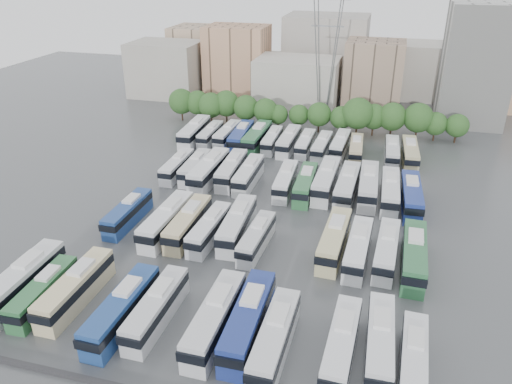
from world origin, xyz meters
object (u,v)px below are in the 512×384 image
(bus_r0_s8, at_px, (248,320))
(bus_r3_s9, at_px, (340,144))
(bus_r3_s4, at_px, (257,137))
(bus_r0_s1, at_px, (43,292))
(bus_r0_s0, at_px, (22,281))
(bus_r1_s6, at_px, (237,224))
(bus_r1_s13, at_px, (414,255))
(bus_r2_s9, at_px, (326,180))
(bus_r2_s12, at_px, (390,191))
(bus_r2_s11, at_px, (368,185))
(electricity_pylon, at_px, (327,38))
(bus_r1_s4, at_px, (188,223))
(bus_r3_s13, at_px, (410,153))
(bus_r2_s4, at_px, (231,169))
(bus_r0_s2, at_px, (76,288))
(bus_r0_s7, at_px, (215,318))
(bus_r1_s7, at_px, (257,238))
(bus_r2_s7, at_px, (286,181))
(bus_r1_s11, at_px, (358,248))
(bus_r3_s6, at_px, (289,141))
(bus_r2_s13, at_px, (411,196))
(bus_r3_s10, at_px, (356,149))
(bus_r2_s1, at_px, (177,166))
(apartment_tower, at_px, (476,65))
(bus_r1_s3, at_px, (167,220))
(bus_r2_s10, at_px, (347,185))
(bus_r0_s11, at_px, (341,344))
(bus_r1_s5, at_px, (209,229))
(bus_r1_s12, at_px, (387,250))
(bus_r0_s9, at_px, (275,338))
(bus_r2_s3, at_px, (209,170))
(bus_r0_s13, at_px, (413,360))
(bus_r3_s0, at_px, (194,132))
(bus_r0_s5, at_px, (156,308))
(bus_r3_s12, at_px, (392,152))
(bus_r2_s8, at_px, (305,184))
(bus_r1_s10, at_px, (334,239))
(bus_r3_s3, at_px, (241,136))
(bus_r1_s1, at_px, (128,213))
(bus_r3_s8, at_px, (322,146))
(bus_r0_s12, at_px, (380,342))
(bus_r3_s2, at_px, (227,134))
(bus_r3_s1, at_px, (210,134))
(bus_r3_s5, at_px, (272,140))

(bus_r0_s8, distance_m, bus_r3_s9, 53.97)
(bus_r3_s4, bearing_deg, bus_r0_s1, -99.58)
(bus_r0_s0, relative_size, bus_r1_s6, 1.05)
(bus_r3_s9, bearing_deg, bus_r1_s13, -67.65)
(bus_r2_s9, bearing_deg, bus_r0_s0, -127.70)
(bus_r3_s4, bearing_deg, bus_r2_s12, -33.50)
(bus_r2_s9, height_order, bus_r2_s11, bus_r2_s9)
(electricity_pylon, xyz_separation_m, bus_r1_s4, (-10.45, -55.91, -16.77))
(bus_r3_s13, bearing_deg, bus_r2_s4, -154.38)
(bus_r0_s2, xyz_separation_m, bus_r0_s7, (16.77, -0.80, 0.07))
(bus_r1_s7, xyz_separation_m, bus_r2_s7, (-0.05, 18.41, 0.12))
(electricity_pylon, xyz_separation_m, bus_r2_s4, (-10.28, -36.77, -16.74))
(bus_r1_s11, distance_m, bus_r3_s6, 39.71)
(bus_r2_s13, distance_m, bus_r3_s6, 30.04)
(bus_r2_s9, distance_m, bus_r3_s10, 16.83)
(bus_r1_s4, height_order, bus_r2_s1, bus_r1_s4)
(apartment_tower, relative_size, bus_r3_s13, 2.12)
(bus_r1_s3, bearing_deg, bus_r2_s10, 39.39)
(bus_r0_s11, distance_m, bus_r1_s5, 26.47)
(bus_r1_s7, xyz_separation_m, bus_r2_s11, (13.19, 19.67, 0.37))
(bus_r1_s12, bearing_deg, bus_r1_s3, -176.09)
(bus_r0_s9, height_order, bus_r2_s9, bus_r2_s9)
(bus_r0_s7, xyz_separation_m, bus_r3_s9, (6.50, 54.46, -0.21))
(bus_r1_s3, distance_m, bus_r2_s3, 17.82)
(bus_r1_s4, bearing_deg, bus_r0_s13, -31.70)
(bus_r1_s4, height_order, bus_r3_s0, bus_r3_s0)
(bus_r0_s7, bearing_deg, bus_r0_s1, -177.97)
(bus_r0_s5, bearing_deg, bus_r0_s0, -179.58)
(bus_r1_s5, relative_size, bus_r3_s12, 0.99)
(bus_r2_s11, relative_size, bus_r3_s4, 1.00)
(bus_r2_s8, bearing_deg, bus_r2_s13, -2.75)
(bus_r0_s9, relative_size, bus_r2_s13, 0.95)
(apartment_tower, distance_m, bus_r1_s10, 67.82)
(bus_r0_s5, distance_m, bus_r3_s3, 53.79)
(bus_r1_s1, relative_size, bus_r3_s8, 1.01)
(bus_r0_s12, distance_m, bus_r3_s13, 52.03)
(bus_r0_s9, height_order, bus_r0_s13, bus_r0_s9)
(bus_r2_s9, relative_size, bus_r3_s2, 1.17)
(bus_r1_s12, relative_size, bus_r3_s1, 1.10)
(bus_r1_s4, relative_size, bus_r3_s5, 1.13)
(bus_r1_s13, height_order, bus_r3_s13, bus_r1_s13)
(bus_r1_s11, distance_m, bus_r2_s9, 20.34)
(bus_r3_s3, bearing_deg, apartment_tower, 29.02)
(apartment_tower, bearing_deg, bus_r2_s13, -104.89)
(bus_r3_s8, bearing_deg, bus_r2_s4, -127.48)
(bus_r1_s3, relative_size, bus_r1_s4, 1.06)
(bus_r0_s5, relative_size, bus_r2_s9, 0.88)
(bus_r1_s11, xyz_separation_m, bus_r3_s8, (-9.84, 35.34, -0.13))
(bus_r0_s13, xyz_separation_m, bus_r3_s4, (-29.58, 53.93, 0.35))
(bus_r0_s9, bearing_deg, bus_r1_s3, 137.45)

